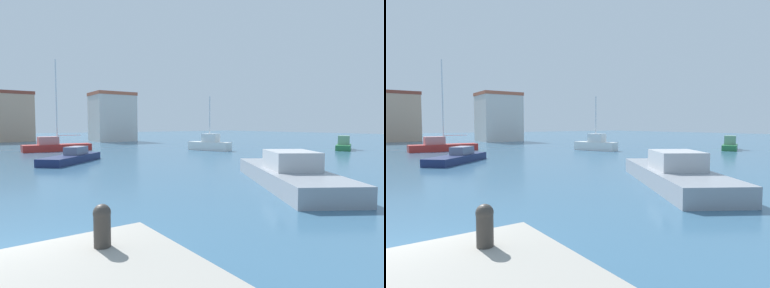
# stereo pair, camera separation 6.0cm
# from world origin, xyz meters

# --- Properties ---
(water) EXTENTS (160.00, 160.00, 0.00)m
(water) POSITION_xyz_m (15.00, 20.00, 0.00)
(water) COLOR #38607F
(water) RESTS_ON ground
(mooring_bollard) EXTENTS (0.26, 0.26, 0.64)m
(mooring_bollard) POSITION_xyz_m (1.04, -2.21, 1.25)
(mooring_bollard) COLOR #38332D
(mooring_bollard) RESTS_ON pier_quay
(sailboat_white_outer_mooring) EXTENTS (2.87, 4.78, 5.62)m
(sailboat_white_outer_mooring) POSITION_xyz_m (20.17, 19.33, 0.65)
(sailboat_white_outer_mooring) COLOR white
(sailboat_white_outer_mooring) RESTS_ON water
(motorboat_grey_near_pier) EXTENTS (6.72, 8.65, 1.55)m
(motorboat_grey_near_pier) POSITION_xyz_m (11.14, 2.26, 0.51)
(motorboat_grey_near_pier) COLOR gray
(motorboat_grey_near_pier) RESTS_ON water
(motorboat_green_mid_harbor) EXTENTS (4.55, 3.24, 1.51)m
(motorboat_green_mid_harbor) POSITION_xyz_m (32.25, 11.53, 0.51)
(motorboat_green_mid_harbor) COLOR #28703D
(motorboat_green_mid_harbor) RESTS_ON water
(sailboat_red_center_channel) EXTENTS (6.53, 1.87, 9.25)m
(sailboat_red_center_channel) POSITION_xyz_m (6.73, 27.63, 0.54)
(sailboat_red_center_channel) COLOR #B22823
(sailboat_red_center_channel) RESTS_ON water
(motorboat_navy_distant_north) EXTENTS (5.26, 5.32, 1.09)m
(motorboat_navy_distant_north) POSITION_xyz_m (5.49, 16.71, 0.35)
(motorboat_navy_distant_north) COLOR #19234C
(motorboat_navy_distant_north) RESTS_ON water
(warehouse_block) EXTENTS (6.26, 5.91, 7.79)m
(warehouse_block) POSITION_xyz_m (18.63, 42.77, 3.90)
(warehouse_block) COLOR beige
(warehouse_block) RESTS_ON ground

